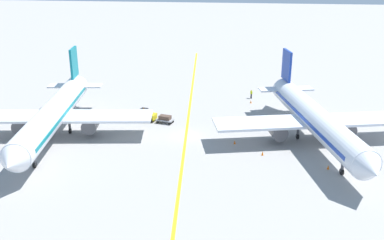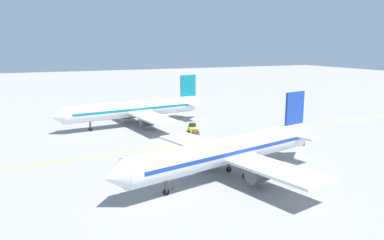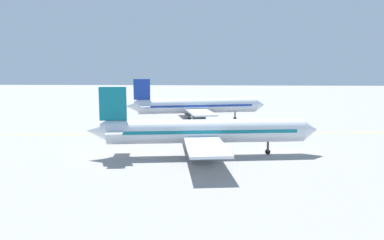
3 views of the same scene
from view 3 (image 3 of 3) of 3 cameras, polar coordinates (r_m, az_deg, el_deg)
ground_plane at (r=76.26m, az=-0.18°, el=-2.10°), size 400.00×400.00×0.00m
apron_yellow_centreline at (r=76.26m, az=-0.18°, el=-2.10°), size 10.90×119.57×0.01m
airplane_at_gate at (r=93.74m, az=0.71°, el=2.10°), size 28.44×35.18×10.60m
airplane_adjacent_stand at (r=57.03m, az=1.80°, el=-1.80°), size 28.44×35.52×10.60m
baggage_tug_white at (r=69.57m, az=-5.18°, el=-2.37°), size 3.27×2.33×2.11m
baggage_cart_trailing at (r=72.61m, az=-4.20°, el=-2.03°), size 2.86×1.98×1.24m
ground_crew_worker at (r=88.79m, az=-12.69°, el=-0.25°), size 0.39×0.49×1.68m
traffic_cone_near_nose at (r=83.30m, az=1.66°, el=-1.04°), size 0.32×0.32×0.55m
traffic_cone_mid_apron at (r=95.12m, az=5.80°, el=0.07°), size 0.32×0.32×0.55m
traffic_cone_by_wingtip at (r=88.10m, az=-10.88°, el=-0.68°), size 0.32×0.32×0.55m
traffic_cone_far_edge at (r=87.07m, az=3.96°, el=-0.66°), size 0.32×0.32×0.55m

